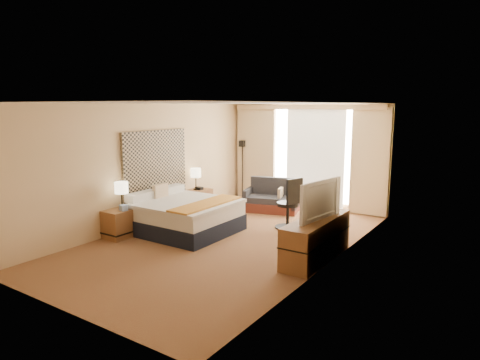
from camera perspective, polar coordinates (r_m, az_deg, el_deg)
The scene contains 21 objects.
floor at distance 8.32m, azimuth -1.66°, elevation -8.00°, with size 4.20×7.00×0.02m, color #561F18.
ceiling at distance 7.92m, azimuth -1.75°, elevation 10.22°, with size 4.20×7.00×0.02m, color silver.
wall_back at distance 11.03m, azimuth 8.92°, elevation 3.24°, with size 4.20×0.02×2.60m, color #DBB285.
wall_front at distance 5.60m, azimuth -22.99°, elevation -3.86°, with size 4.20×0.02×2.60m, color #DBB285.
wall_left at distance 9.38m, azimuth -12.22°, elevation 1.98°, with size 0.02×7.00×2.60m, color #DBB285.
wall_right at distance 7.03m, azimuth 12.40°, elevation -0.63°, with size 0.02×7.00×2.60m, color #DBB285.
headboard at distance 9.49m, azimuth -11.18°, elevation 1.99°, with size 0.06×1.85×1.50m, color black.
nightstand_left at distance 8.72m, azimuth -15.89°, elevation -5.64°, with size 0.45×0.52×0.55m, color brown.
nightstand_right at distance 10.46m, azimuth -5.42°, elevation -2.74°, with size 0.45×0.52×0.55m, color brown.
media_dresser at distance 7.35m, azimuth 10.15°, elevation -7.72°, with size 0.50×1.80×0.70m, color brown.
window at distance 10.90m, azimuth 10.05°, elevation 3.24°, with size 2.30×0.02×2.30m, color white.
curtains at distance 10.92m, azimuth 8.66°, elevation 3.75°, with size 4.12×0.19×2.56m.
bed at distance 8.83m, azimuth -7.42°, elevation -4.72°, with size 1.90×1.74×0.93m.
loveseat at distance 10.50m, azimuth 4.29°, elevation -2.73°, with size 1.42×1.01×0.80m.
floor_lamp at distance 11.76m, azimuth 0.32°, elevation 2.99°, with size 0.20×0.20×1.61m.
desk_chair at distance 9.00m, azimuth 6.66°, elevation -3.48°, with size 0.54×0.53×1.09m.
lamp_left at distance 8.59m, azimuth -15.54°, elevation -1.07°, with size 0.26×0.26×0.55m.
lamp_right at distance 10.29m, azimuth -5.92°, elevation 0.91°, with size 0.25×0.25×0.53m.
tissue_box at distance 8.57m, azimuth -15.26°, elevation -3.59°, with size 0.12×0.12×0.11m, color #7F98C5.
telephone at distance 10.37m, azimuth -5.48°, elevation -1.11°, with size 0.17×0.13×0.07m, color black.
television at distance 7.20m, azimuth 9.96°, elevation -2.51°, with size 1.13×0.15×0.65m, color black.
Camera 1 is at (4.59, -6.45, 2.56)m, focal length 32.00 mm.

